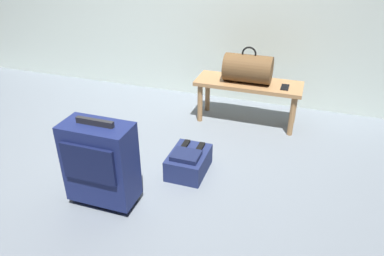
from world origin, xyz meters
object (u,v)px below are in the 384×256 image
at_px(bench, 248,88).
at_px(backpack_navy, 189,162).
at_px(suitcase_upright_navy, 100,162).
at_px(duffel_bag_brown, 248,68).
at_px(cell_phone, 285,87).

bearing_deg(bench, backpack_navy, -104.71).
distance_m(bench, backpack_navy, 1.06).
relative_size(bench, suitcase_upright_navy, 1.53).
distance_m(duffel_bag_brown, suitcase_upright_navy, 1.68).
xyz_separation_m(suitcase_upright_navy, backpack_navy, (0.44, 0.53, -0.24)).
xyz_separation_m(bench, suitcase_upright_navy, (-0.70, -1.52, -0.02)).
height_order(duffel_bag_brown, cell_phone, duffel_bag_brown).
bearing_deg(cell_phone, bench, 174.25).
distance_m(bench, duffel_bag_brown, 0.20).
bearing_deg(backpack_navy, duffel_bag_brown, 76.25).
height_order(bench, suitcase_upright_navy, suitcase_upright_navy).
distance_m(bench, suitcase_upright_navy, 1.67).
bearing_deg(bench, duffel_bag_brown, 180.00).
bearing_deg(cell_phone, suitcase_upright_navy, -124.84).
xyz_separation_m(duffel_bag_brown, cell_phone, (0.36, -0.03, -0.13)).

